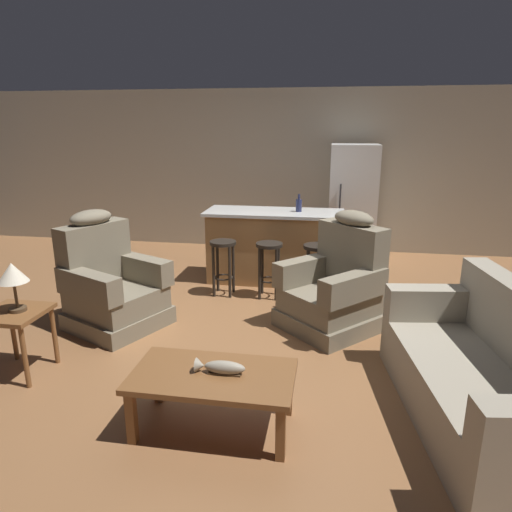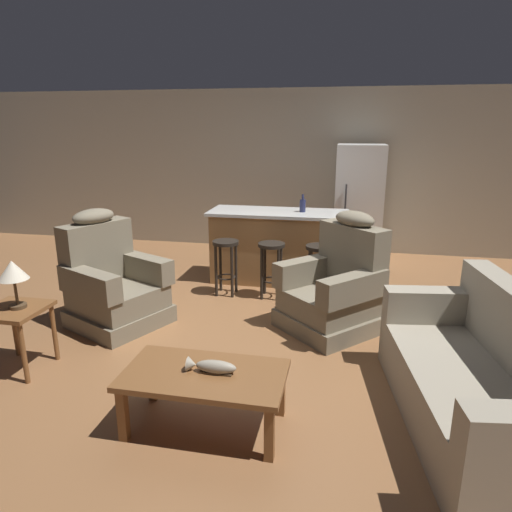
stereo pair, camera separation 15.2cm
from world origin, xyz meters
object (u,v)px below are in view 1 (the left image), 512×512
(recliner_near_lamp, at_px, (111,286))
(kitchen_island, at_px, (274,246))
(coffee_table, at_px, (213,381))
(bar_stool_right, at_px, (317,262))
(bar_stool_middle, at_px, (269,260))
(end_table, at_px, (15,322))
(fish_figurine, at_px, (220,367))
(table_lamp, at_px, (13,275))
(bar_stool_left, at_px, (223,258))
(couch, at_px, (487,379))
(bottle_tall_green, at_px, (299,205))
(recliner_near_island, at_px, (335,288))
(refrigerator, at_px, (352,204))

(recliner_near_lamp, xyz_separation_m, kitchen_island, (1.48, 1.69, 0.06))
(coffee_table, height_order, bar_stool_right, bar_stool_right)
(recliner_near_lamp, xyz_separation_m, bar_stool_middle, (1.51, 1.06, 0.05))
(end_table, xyz_separation_m, bar_stool_right, (2.39, 2.11, 0.01))
(fish_figurine, relative_size, end_table, 0.61)
(recliner_near_lamp, relative_size, table_lamp, 2.93)
(kitchen_island, height_order, bar_stool_left, kitchen_island)
(couch, relative_size, bottle_tall_green, 8.77)
(recliner_near_lamp, height_order, bar_stool_left, recliner_near_lamp)
(fish_figurine, distance_m, couch, 1.84)
(coffee_table, xyz_separation_m, bar_stool_left, (-0.54, 2.56, 0.11))
(couch, xyz_separation_m, bar_stool_middle, (-1.82, 2.19, 0.13))
(kitchen_island, relative_size, bar_stool_middle, 2.65)
(end_table, bearing_deg, coffee_table, -14.00)
(bar_stool_right, height_order, bottle_tall_green, bottle_tall_green)
(coffee_table, xyz_separation_m, bottle_tall_green, (0.32, 3.21, 0.67))
(table_lamp, relative_size, bar_stool_left, 0.60)
(recliner_near_island, relative_size, kitchen_island, 0.67)
(bar_stool_right, bearing_deg, kitchen_island, 132.92)
(coffee_table, xyz_separation_m, end_table, (-1.79, 0.45, 0.10))
(bottle_tall_green, bearing_deg, refrigerator, 58.34)
(bar_stool_middle, distance_m, bottle_tall_green, 0.91)
(table_lamp, height_order, bar_stool_left, table_lamp)
(end_table, height_order, refrigerator, refrigerator)
(bar_stool_left, bearing_deg, fish_figurine, -77.10)
(fish_figurine, height_order, end_table, end_table)
(couch, bearing_deg, end_table, -9.27)
(fish_figurine, height_order, bottle_tall_green, bottle_tall_green)
(coffee_table, distance_m, refrigerator, 4.54)
(bar_stool_left, bearing_deg, kitchen_island, 49.17)
(bar_stool_middle, height_order, bar_stool_right, same)
(recliner_near_island, distance_m, bar_stool_right, 0.76)
(kitchen_island, height_order, bar_stool_middle, kitchen_island)
(recliner_near_island, height_order, refrigerator, refrigerator)
(coffee_table, distance_m, kitchen_island, 3.19)
(fish_figurine, height_order, refrigerator, refrigerator)
(recliner_near_island, bearing_deg, bar_stool_right, -119.39)
(couch, relative_size, bar_stool_right, 2.94)
(bar_stool_middle, relative_size, bar_stool_right, 1.00)
(kitchen_island, distance_m, bar_stool_middle, 0.63)
(couch, distance_m, bar_stool_left, 3.24)
(recliner_near_lamp, bearing_deg, bar_stool_left, 73.69)
(recliner_near_island, height_order, table_lamp, recliner_near_island)
(coffee_table, height_order, bottle_tall_green, bottle_tall_green)
(coffee_table, bearing_deg, recliner_near_lamp, 134.63)
(coffee_table, relative_size, kitchen_island, 0.61)
(fish_figurine, distance_m, end_table, 1.89)
(kitchen_island, distance_m, refrigerator, 1.64)
(fish_figurine, relative_size, refrigerator, 0.19)
(bar_stool_middle, xyz_separation_m, bar_stool_right, (0.57, 0.00, 0.00))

